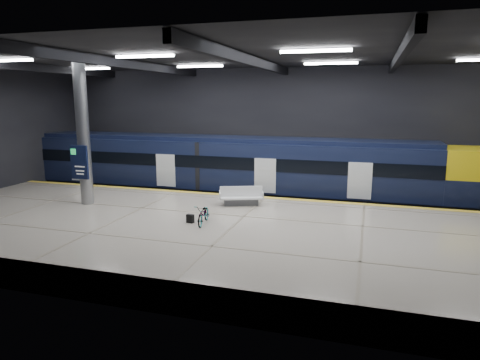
% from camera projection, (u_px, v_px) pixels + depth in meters
% --- Properties ---
extents(ground, '(30.00, 30.00, 0.00)m').
position_uv_depth(ground, '(250.00, 233.00, 19.83)').
color(ground, black).
rests_on(ground, ground).
extents(room_shell, '(30.10, 16.10, 8.05)m').
position_uv_depth(room_shell, '(251.00, 109.00, 18.75)').
color(room_shell, black).
rests_on(room_shell, ground).
extents(platform, '(30.00, 11.00, 1.10)m').
position_uv_depth(platform, '(234.00, 239.00, 17.38)').
color(platform, '#B3A797').
rests_on(platform, ground).
extents(safety_strip, '(30.00, 0.40, 0.01)m').
position_uv_depth(safety_strip, '(264.00, 197.00, 22.20)').
color(safety_strip, yellow).
rests_on(safety_strip, platform).
extents(rails, '(30.00, 1.52, 0.16)m').
position_uv_depth(rails, '(275.00, 204.00, 24.98)').
color(rails, gray).
rests_on(rails, ground).
extents(train, '(29.40, 2.84, 3.79)m').
position_uv_depth(train, '(251.00, 169.00, 25.03)').
color(train, black).
rests_on(train, ground).
extents(bench, '(2.27, 1.55, 0.93)m').
position_uv_depth(bench, '(241.00, 198.00, 20.58)').
color(bench, '#595B60').
rests_on(bench, platform).
extents(bicycle, '(0.75, 1.64, 0.83)m').
position_uv_depth(bicycle, '(204.00, 214.00, 17.48)').
color(bicycle, '#99999E').
rests_on(bicycle, platform).
extents(pannier_bag, '(0.33, 0.24, 0.35)m').
position_uv_depth(pannier_bag, '(190.00, 219.00, 17.69)').
color(pannier_bag, black).
rests_on(pannier_bag, platform).
extents(info_column, '(0.90, 0.78, 6.90)m').
position_uv_depth(info_column, '(83.00, 135.00, 20.31)').
color(info_column, '#9EA0A5').
rests_on(info_column, platform).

